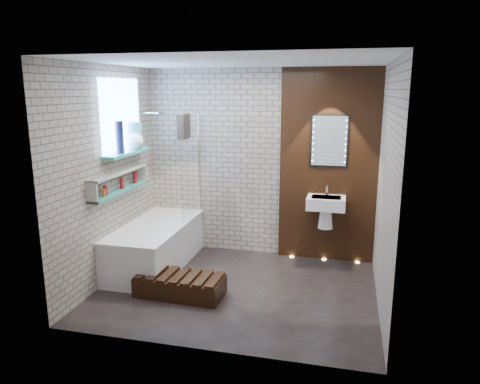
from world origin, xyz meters
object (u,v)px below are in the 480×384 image
(led_mirror, at_px, (329,141))
(washbasin, at_px, (326,207))
(walnut_step, at_px, (180,286))
(bath_screen, at_px, (190,167))
(bathtub, at_px, (156,245))

(led_mirror, bearing_deg, washbasin, -90.00)
(walnut_step, bearing_deg, bath_screen, 102.78)
(washbasin, xyz_separation_m, led_mirror, (0.00, 0.16, 0.86))
(bathtub, bearing_deg, led_mirror, 19.78)
(led_mirror, bearing_deg, bath_screen, -169.34)
(bath_screen, distance_m, walnut_step, 1.69)
(bathtub, relative_size, bath_screen, 1.24)
(bath_screen, bearing_deg, walnut_step, -77.22)
(bathtub, height_order, bath_screen, bath_screen)
(washbasin, xyz_separation_m, walnut_step, (-1.55, -1.37, -0.68))
(led_mirror, height_order, walnut_step, led_mirror)
(bath_screen, bearing_deg, bathtub, -128.90)
(bath_screen, xyz_separation_m, walnut_step, (0.27, -1.19, -1.17))
(led_mirror, bearing_deg, bathtub, -160.22)
(walnut_step, bearing_deg, bathtub, 129.80)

